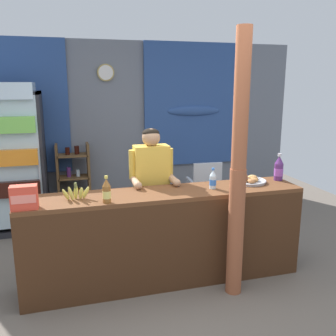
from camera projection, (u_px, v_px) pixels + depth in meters
ground_plane at (146, 253)px, 4.34m from camera, size 7.56×7.56×0.00m
back_wall_curtained at (119, 124)px, 5.69m from camera, size 5.64×0.22×2.58m
stall_counter at (168, 231)px, 3.54m from camera, size 2.74×0.50×0.93m
timber_post at (238, 174)px, 3.28m from camera, size 0.17×0.15×2.42m
drink_fridge at (14, 152)px, 4.79m from camera, size 0.76×0.75×1.97m
bottle_shelf_rack at (74, 179)px, 5.41m from camera, size 0.48×0.28×1.10m
plastic_lawn_chair at (205, 186)px, 5.38m from camera, size 0.47×0.47×0.86m
shopkeeper at (152, 181)px, 3.93m from camera, size 0.48×0.42×1.50m
soda_bottle_grape_soda at (279, 169)px, 3.96m from camera, size 0.10×0.10×0.29m
soda_bottle_iced_tea at (107, 191)px, 3.21m from camera, size 0.07×0.07×0.24m
soda_bottle_water at (213, 180)px, 3.65m from camera, size 0.07×0.07×0.21m
snack_box_crackers at (24, 197)px, 3.04m from camera, size 0.22×0.11×0.20m
pastry_tray at (249, 180)px, 3.89m from camera, size 0.36×0.36×0.07m
banana_bunch at (76, 193)px, 3.31m from camera, size 0.26×0.06×0.16m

